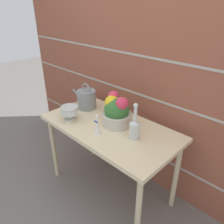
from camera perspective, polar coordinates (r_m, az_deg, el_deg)
name	(u,v)px	position (r m, az deg, el deg)	size (l,w,h in m)	color
ground_plane	(110,188)	(2.36, -0.58, -19.23)	(12.00, 12.00, 0.00)	slate
brick_wall	(142,75)	(2.06, 7.94, 9.60)	(3.60, 0.08, 2.20)	brown
patio_table	(109,133)	(1.94, -0.67, -5.52)	(1.23, 0.65, 0.74)	beige
watering_can	(86,99)	(2.19, -6.70, 3.43)	(0.33, 0.18, 0.26)	gray
crystal_pedestal_bowl	(70,111)	(2.00, -11.03, 0.31)	(0.16, 0.16, 0.13)	silver
flower_planter	(116,111)	(1.86, 1.15, 0.19)	(0.26, 0.26, 0.28)	beige
glass_decanter	(135,127)	(1.69, 5.93, -3.99)	(0.08, 0.08, 0.30)	silver
figurine_vase	(97,126)	(1.76, -3.85, -3.63)	(0.06, 0.06, 0.17)	white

